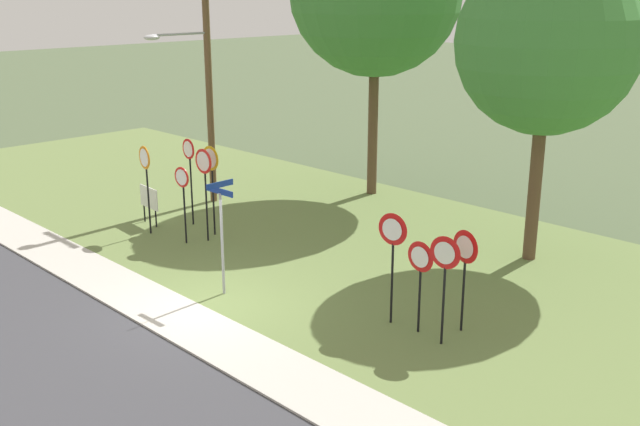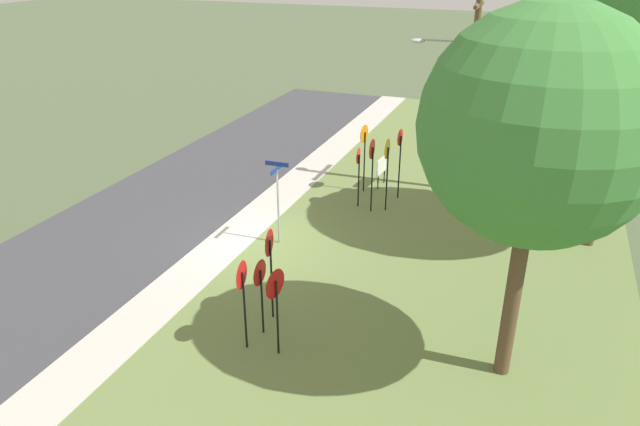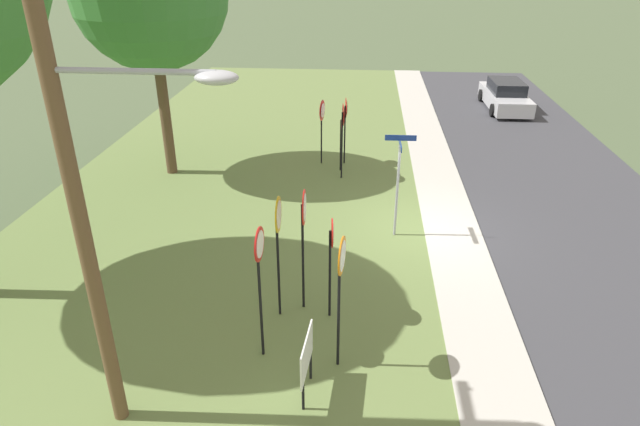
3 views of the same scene
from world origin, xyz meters
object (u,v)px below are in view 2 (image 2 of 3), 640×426
stop_sign_far_right (364,144)px  oak_tree_left (636,18)px  stop_sign_near_left (372,159)px  notice_board (382,167)px  yield_sign_near_left (269,253)px  utility_pole (466,81)px  oak_tree_right (540,128)px  yield_sign_far_right (242,285)px  yield_sign_far_left (260,280)px  street_name_post (278,195)px  stop_sign_far_center (358,165)px  stop_sign_near_right (387,159)px  stop_sign_far_left (400,149)px  yield_sign_near_right (275,292)px

stop_sign_far_right → oak_tree_left: 10.21m
stop_sign_near_left → notice_board: stop_sign_near_left is taller
yield_sign_near_left → notice_board: 10.36m
utility_pole → oak_tree_right: 11.62m
stop_sign_far_right → yield_sign_far_right: bearing=9.1°
yield_sign_far_left → notice_board: bearing=180.0°
yield_sign_far_right → street_name_post: 5.74m
stop_sign_far_right → yield_sign_near_left: size_ratio=1.06×
stop_sign_far_center → yield_sign_far_left: bearing=-4.0°
stop_sign_far_right → yield_sign_near_left: 9.49m
stop_sign_near_right → yield_sign_near_left: bearing=-7.4°
yield_sign_far_left → oak_tree_left: oak_tree_left is taller
yield_sign_far_left → street_name_post: bearing=-159.8°
stop_sign_far_left → stop_sign_far_right: bearing=-93.2°
oak_tree_left → stop_sign_near_left: bearing=-89.2°
yield_sign_near_right → street_name_post: bearing=-144.8°
notice_board → street_name_post: bearing=-12.1°
stop_sign_near_left → stop_sign_far_left: bearing=157.9°
stop_sign_near_left → yield_sign_near_right: stop_sign_near_left is taller
oak_tree_left → oak_tree_right: (7.81, -2.08, -1.35)m
yield_sign_far_right → notice_board: yield_sign_far_right is taller
notice_board → yield_sign_far_left: bearing=3.7°
stop_sign_far_left → yield_sign_near_left: stop_sign_far_left is taller
stop_sign_far_left → notice_board: 1.82m
stop_sign_near_left → utility_pole: utility_pole is taller
yield_sign_far_right → street_name_post: size_ratio=0.84×
street_name_post → stop_sign_near_left: bearing=148.0°
stop_sign_far_left → street_name_post: (5.26, -2.77, -0.29)m
stop_sign_near_right → notice_board: (-2.33, -0.81, -1.23)m
stop_sign_far_right → yield_sign_far_left: stop_sign_far_right is taller
stop_sign_far_right → yield_sign_near_right: bearing=13.5°
stop_sign_far_center → yield_sign_near_left: 7.94m
stop_sign_far_right → stop_sign_far_left: bearing=90.8°
stop_sign_far_right → notice_board: bearing=153.8°
notice_board → oak_tree_left: bearing=76.6°
stop_sign_near_right → stop_sign_far_left: 1.35m
stop_sign_far_right → notice_board: 1.55m
stop_sign_near_right → stop_sign_far_center: bearing=-88.6°
yield_sign_near_left → utility_pole: utility_pole is taller
stop_sign_far_left → oak_tree_right: 11.31m
stop_sign_far_left → street_name_post: street_name_post is taller
yield_sign_far_left → oak_tree_left: 13.08m
utility_pole → yield_sign_far_right: bearing=-14.2°
yield_sign_near_right → oak_tree_right: bearing=114.9°
stop_sign_far_right → utility_pole: 4.57m
stop_sign_near_left → notice_board: (-2.65, -0.32, -1.25)m
stop_sign_near_right → stop_sign_far_left: size_ratio=1.00×
yield_sign_near_left → street_name_post: (-4.05, -1.65, -0.24)m
stop_sign_far_left → yield_sign_far_left: bearing=-2.7°
stop_sign_far_left → street_name_post: 5.95m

